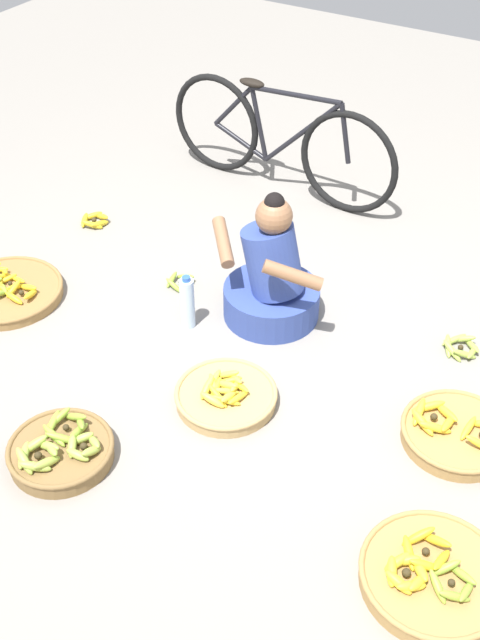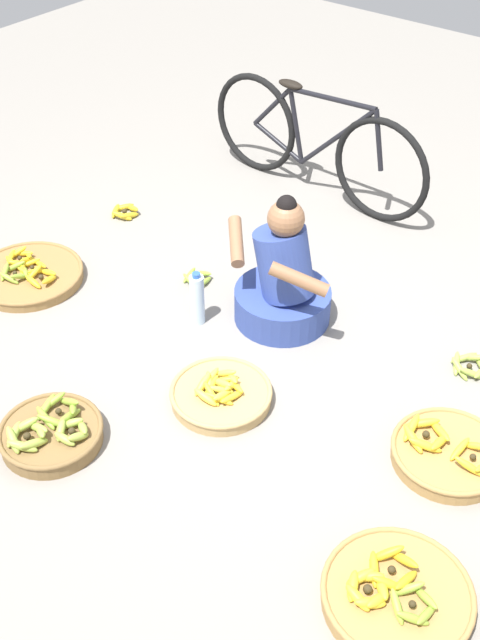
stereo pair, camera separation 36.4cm
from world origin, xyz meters
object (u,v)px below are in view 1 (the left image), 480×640
loose_bananas_back_center (461,347)px  water_bottle (187,303)px  bicycle_leaning (279,140)px  loose_bananas_mid_right (180,282)px  banana_basket_front_right (61,450)px  banana_basket_near_vendor (7,291)px  banana_basket_back_right (226,395)px  banana_basket_back_left (433,576)px  loose_bananas_front_left (94,220)px  vendor_woman_front (272,279)px  banana_basket_near_bicycle (457,433)px

loose_bananas_back_center → water_bottle: size_ratio=0.67×
bicycle_leaning → loose_bananas_mid_right: bearing=-87.0°
loose_bananas_back_center → water_bottle: (-1.32, -0.55, 0.12)m
loose_bananas_mid_right → water_bottle: size_ratio=0.49×
banana_basket_front_right → loose_bananas_mid_right: bearing=102.1°
banana_basket_near_vendor → banana_basket_front_right: bearing=-35.4°
bicycle_leaning → banana_basket_near_vendor: (-0.70, -1.86, -0.32)m
banana_basket_back_right → banana_basket_back_left: banana_basket_back_left is taller
bicycle_leaning → banana_basket_back_right: size_ratio=3.44×
loose_bananas_front_left → loose_bananas_mid_right: same height
water_bottle → loose_bananas_mid_right: bearing=131.5°
vendor_woman_front → loose_bananas_back_center: 1.04m
vendor_woman_front → banana_basket_back_left: size_ratio=1.31×
bicycle_leaning → banana_basket_near_bicycle: size_ratio=3.29×
banana_basket_near_vendor → water_bottle: (1.01, 0.32, 0.11)m
vendor_woman_front → banana_basket_near_vendor: 1.50m
banana_basket_near_bicycle → banana_basket_front_right: (-1.46, -1.02, 0.01)m
banana_basket_back_left → loose_bananas_back_center: banana_basket_back_left is taller
banana_basket_front_right → water_bottle: water_bottle is taller
loose_bananas_back_center → water_bottle: 1.44m
vendor_woman_front → loose_bananas_back_center: (0.99, 0.25, -0.21)m
banana_basket_back_right → banana_basket_front_right: size_ratio=1.04×
banana_basket_front_right → banana_basket_near_vendor: (-1.06, 0.75, -0.02)m
vendor_woman_front → bicycle_leaning: size_ratio=0.44×
bicycle_leaning → banana_basket_near_bicycle: 2.44m
loose_bananas_back_center → banana_basket_back_right: bearing=-131.6°
banana_basket_back_right → loose_bananas_back_center: 1.27m
banana_basket_near_vendor → loose_bananas_back_center: bearing=20.5°
banana_basket_back_left → banana_basket_near_vendor: (-2.69, 0.50, -0.01)m
vendor_woman_front → loose_bananas_front_left: (-1.42, 0.23, -0.21)m
vendor_woman_front → loose_bananas_mid_right: vendor_woman_front is taller
banana_basket_back_left → bicycle_leaning: bearing=130.2°
banana_basket_back_left → loose_bananas_front_left: banana_basket_back_left is taller
banana_basket_near_bicycle → water_bottle: water_bottle is taller
banana_basket_near_bicycle → banana_basket_near_vendor: size_ratio=0.82×
banana_basket_near_bicycle → water_bottle: (-1.51, 0.06, 0.10)m
banana_basket_near_bicycle → banana_basket_near_vendor: bearing=-174.0°
banana_basket_front_right → loose_bananas_front_left: 1.97m
loose_bananas_mid_right → water_bottle: 0.39m
banana_basket_near_bicycle → loose_bananas_front_left: (-2.60, 0.59, -0.02)m
bicycle_leaning → loose_bananas_mid_right: (0.07, -1.26, -0.33)m
banana_basket_back_left → banana_basket_near_bicycle: bearing=102.6°
banana_basket_near_vendor → loose_bananas_mid_right: bearing=37.7°
loose_bananas_mid_right → water_bottle: (0.24, -0.28, 0.13)m
banana_basket_near_bicycle → water_bottle: bearing=177.9°
bicycle_leaning → loose_bananas_mid_right: 1.31m
banana_basket_back_left → loose_bananas_front_left: size_ratio=2.80×
vendor_woman_front → banana_basket_near_vendor: bearing=-155.0°
vendor_woman_front → banana_basket_back_right: bearing=-78.0°
bicycle_leaning → loose_bananas_front_left: bearing=-127.7°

